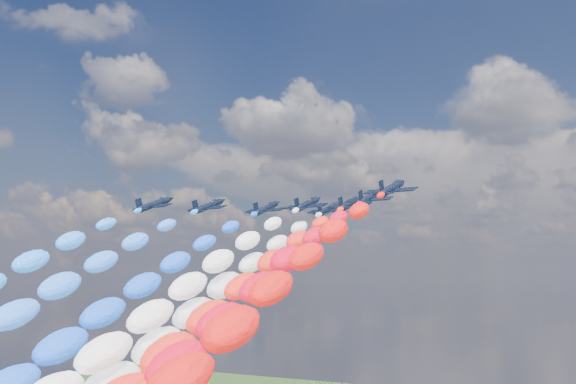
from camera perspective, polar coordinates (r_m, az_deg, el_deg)
The scene contains 8 objects.
jet_0 at distance 146.22m, azimuth -10.91°, elevation -1.01°, with size 8.93×11.98×2.64m, color black, non-canonical shape.
jet_1 at distance 147.63m, azimuth -6.54°, elevation -1.15°, with size 8.93×11.98×2.64m, color black, non-canonical shape.
jet_2 at distance 151.37m, azimuth -1.79°, elevation -1.34°, with size 8.93×11.98×2.64m, color black, non-canonical shape.
jet_3 at distance 142.93m, azimuth 1.59°, elevation -1.00°, with size 8.93×11.98×2.64m, color black, non-canonical shape.
jet_4 at distance 152.88m, azimuth 3.37°, elevation -1.39°, with size 8.93×11.98×2.64m, color black, non-canonical shape.
jet_5 at distance 141.77m, azimuth 5.16°, elevation -0.93°, with size 8.93×11.98×2.64m, color black, non-canonical shape.
jet_6 at distance 131.80m, azimuth 6.72°, elevation -0.44°, with size 8.93×11.98×2.64m, color black, non-canonical shape.
jet_7 at distance 118.94m, azimuth 8.50°, elevation 0.31°, with size 8.93×11.98×2.64m, color black, non-canonical shape.
Camera 1 is at (70.18, -114.72, 83.39)m, focal length 43.39 mm.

